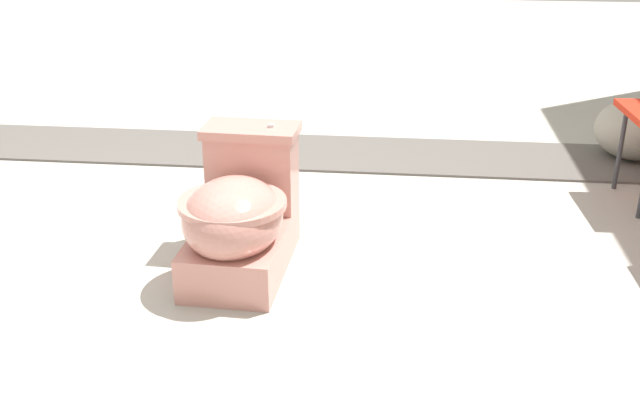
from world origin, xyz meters
The scene contains 4 objects.
ground_plane centered at (0.00, 0.00, 0.00)m, with size 14.00×14.00×0.00m, color #B7B2A8.
gravel_strip centered at (-1.28, 0.50, 0.01)m, with size 0.56×8.00×0.01m, color #605B56.
toilet centered at (0.05, 0.23, 0.22)m, with size 0.65×0.41×0.52m.
boulder_near centered at (-1.39, 2.07, 0.16)m, with size 0.46×0.41×0.33m, color #ADA899.
Camera 1 is at (2.54, 0.79, 1.39)m, focal length 42.00 mm.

